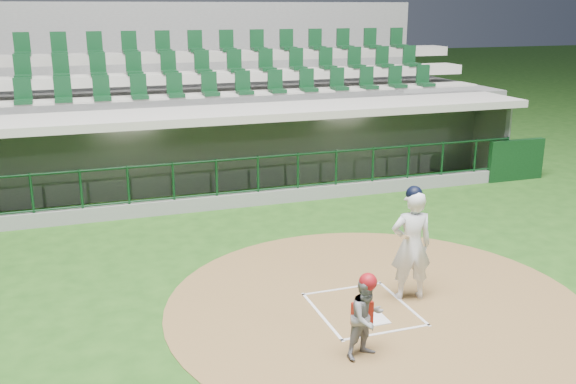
{
  "coord_description": "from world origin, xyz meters",
  "views": [
    {
      "loc": [
        -4.35,
        -9.16,
        4.91
      ],
      "look_at": [
        -0.34,
        2.6,
        1.3
      ],
      "focal_mm": 40.0,
      "sensor_mm": 36.0,
      "label": 1
    }
  ],
  "objects": [
    {
      "name": "seating_deck",
      "position": [
        0.0,
        10.91,
        1.42
      ],
      "size": [
        17.0,
        6.72,
        5.15
      ],
      "color": "slate",
      "rests_on": "ground"
    },
    {
      "name": "dugout_structure",
      "position": [
        0.18,
        7.82,
        0.96
      ],
      "size": [
        16.4,
        3.7,
        3.0
      ],
      "color": "gray",
      "rests_on": "ground"
    },
    {
      "name": "batter",
      "position": [
        0.94,
        -0.15,
        1.02
      ],
      "size": [
        0.93,
        0.94,
        2.03
      ],
      "color": "white",
      "rests_on": "dirt_circle"
    },
    {
      "name": "batter_box_chalk",
      "position": [
        0.0,
        -0.3,
        0.02
      ],
      "size": [
        1.55,
        1.8,
        0.01
      ],
      "color": "white",
      "rests_on": "ground"
    },
    {
      "name": "dirt_circle",
      "position": [
        0.3,
        -0.2,
        0.01
      ],
      "size": [
        7.2,
        7.2,
        0.01
      ],
      "primitive_type": "cylinder",
      "color": "brown",
      "rests_on": "ground"
    },
    {
      "name": "home_plate",
      "position": [
        0.0,
        -0.7,
        0.02
      ],
      "size": [
        0.43,
        0.43,
        0.02
      ],
      "primitive_type": "cube",
      "color": "white",
      "rests_on": "dirt_circle"
    },
    {
      "name": "ground",
      "position": [
        0.0,
        0.0,
        0.0
      ],
      "size": [
        120.0,
        120.0,
        0.0
      ],
      "primitive_type": "plane",
      "color": "#1F4914",
      "rests_on": "ground"
    },
    {
      "name": "catcher",
      "position": [
        -0.61,
        -1.66,
        0.65
      ],
      "size": [
        0.7,
        0.61,
        1.3
      ],
      "color": "gray",
      "rests_on": "dirt_circle"
    }
  ]
}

